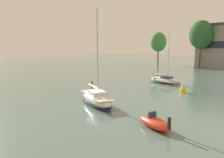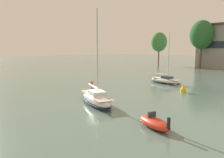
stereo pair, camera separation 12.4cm
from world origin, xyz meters
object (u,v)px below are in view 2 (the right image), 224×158
(sailboat_moored_mid_channel, at_px, (166,80))
(motor_tender, at_px, (154,123))
(tree_shore_center, at_px, (159,42))
(tree_shore_right, at_px, (202,35))
(sailboat_main, at_px, (96,98))
(channel_buoy, at_px, (183,89))

(sailboat_moored_mid_channel, height_order, motor_tender, sailboat_moored_mid_channel)
(tree_shore_center, bearing_deg, tree_shore_right, -5.60)
(tree_shore_center, bearing_deg, sailboat_moored_mid_channel, -50.54)
(sailboat_moored_mid_channel, bearing_deg, sailboat_main, -78.70)
(sailboat_moored_mid_channel, bearing_deg, tree_shore_right, 108.61)
(tree_shore_right, relative_size, channel_buoy, 10.50)
(sailboat_moored_mid_channel, height_order, channel_buoy, sailboat_moored_mid_channel)
(tree_shore_center, relative_size, sailboat_moored_mid_channel, 1.37)
(tree_shore_right, xyz_separation_m, sailboat_moored_mid_channel, (14.13, -41.98, -12.34))
(tree_shore_center, xyz_separation_m, sailboat_moored_mid_channel, (36.35, -44.16, -10.01))
(tree_shore_right, bearing_deg, sailboat_moored_mid_channel, -71.39)
(tree_shore_right, relative_size, sailboat_main, 1.42)
(motor_tender, relative_size, channel_buoy, 2.60)
(tree_shore_center, xyz_separation_m, motor_tender, (52.41, -68.07, -10.24))
(tree_shore_center, height_order, channel_buoy, tree_shore_center)
(sailboat_main, bearing_deg, channel_buoy, 77.52)
(tree_shore_center, distance_m, sailboat_main, 79.00)
(sailboat_main, distance_m, sailboat_moored_mid_channel, 23.16)
(motor_tender, bearing_deg, sailboat_moored_mid_channel, 123.89)
(channel_buoy, bearing_deg, tree_shore_center, 131.59)
(sailboat_main, relative_size, sailboat_moored_mid_channel, 1.17)
(motor_tender, bearing_deg, tree_shore_right, 114.62)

